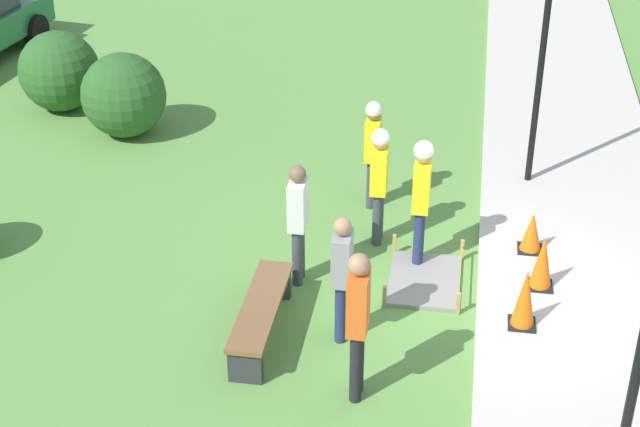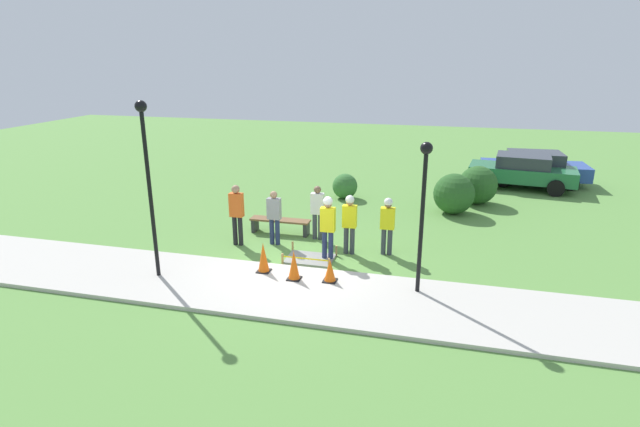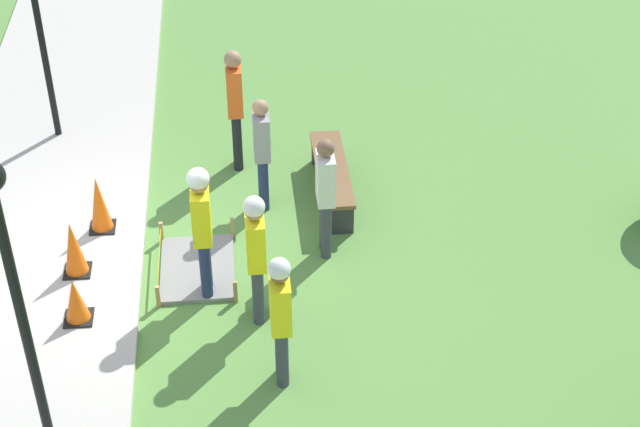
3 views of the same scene
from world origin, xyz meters
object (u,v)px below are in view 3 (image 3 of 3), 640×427
Objects in this scene: traffic_cone_far_patch at (73,248)px; worker_supervisor at (280,311)px; worker_assistant at (202,221)px; traffic_cone_near_patch at (99,204)px; park_bench at (332,175)px; bystander_in_gray_shirt at (326,191)px; worker_trainee at (256,248)px; bystander_in_white_shirt at (262,148)px; traffic_cone_sidewalk_edge at (76,300)px; lamppost_near at (13,280)px; bystander_in_orange_shirt at (235,102)px.

traffic_cone_far_patch is 3.23m from worker_supervisor.
worker_assistant reaches higher than traffic_cone_far_patch.
park_bench is (-0.61, 3.16, -0.15)m from traffic_cone_near_patch.
traffic_cone_near_patch is at bearing -103.26° from bystander_in_gray_shirt.
bystander_in_gray_shirt reaches higher than worker_supervisor.
worker_trainee reaches higher than bystander_in_white_shirt.
bystander_in_gray_shirt is at bearing 110.05° from traffic_cone_sidewalk_edge.
bystander_in_white_shirt is (-2.33, 0.19, -0.10)m from worker_trainee.
worker_supervisor is 2.98m from lamppost_near.
lamppost_near reaches higher than bystander_in_orange_shirt.
park_bench is at bearing 100.90° from traffic_cone_near_patch.
worker_trainee is 0.94× the size of bystander_in_orange_shirt.
bystander_in_orange_shirt is at bearing -177.69° from worker_trainee.
bystander_in_gray_shirt is (-0.69, 1.54, -0.15)m from worker_assistant.
bystander_in_white_shirt is at bearing -147.19° from bystander_in_gray_shirt.
traffic_cone_near_patch is 0.48× the size of bystander_in_white_shirt.
bystander_in_white_shirt is at bearing -81.23° from park_bench.
lamppost_near is at bearing -45.86° from worker_trainee.
bystander_in_gray_shirt is 0.48× the size of lamppost_near.
worker_trainee reaches higher than bystander_in_gray_shirt.
traffic_cone_far_patch is 0.21× the size of lamppost_near.
worker_assistant reaches higher than worker_supervisor.
worker_supervisor reaches higher than traffic_cone_near_patch.
worker_assistant is 0.79m from worker_trainee.
park_bench is 1.46m from bystander_in_gray_shirt.
worker_assistant is (0.48, 1.63, 0.64)m from traffic_cone_far_patch.
traffic_cone_far_patch reaches higher than traffic_cone_sidewalk_edge.
worker_assistant is 1.11× the size of bystander_in_white_shirt.
park_bench is at bearing 144.12° from lamppost_near.
traffic_cone_far_patch is 0.92m from traffic_cone_sidewalk_edge.
traffic_cone_sidewalk_edge is 2.24m from worker_trainee.
worker_assistant reaches higher than worker_trainee.
worker_supervisor reaches higher than traffic_cone_far_patch.
traffic_cone_near_patch is 3.05m from bystander_in_gray_shirt.
worker_trainee is 3.34m from lamppost_near.
worker_supervisor is at bearing 0.39° from bystander_in_white_shirt.
worker_trainee is at bearing 88.27° from traffic_cone_sidewalk_edge.
worker_supervisor reaches higher than park_bench.
worker_supervisor is 0.92× the size of worker_assistant.
worker_supervisor is 3.39m from bystander_in_white_shirt.
traffic_cone_near_patch is at bearing -133.12° from worker_trainee.
worker_assistant is at bearing -65.74° from bystander_in_gray_shirt.
park_bench is 1.15m from bystander_in_white_shirt.
traffic_cone_near_patch is 0.43× the size of worker_assistant.
worker_assistant is at bearing -23.48° from bystander_in_white_shirt.
bystander_in_orange_shirt is (-4.45, -0.35, 0.07)m from worker_supervisor.
traffic_cone_sidewalk_edge is 0.31× the size of bystander_in_orange_shirt.
traffic_cone_far_patch is 2.51m from worker_trainee.
traffic_cone_far_patch reaches higher than park_bench.
worker_trainee is at bearing -38.07° from bystander_in_gray_shirt.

